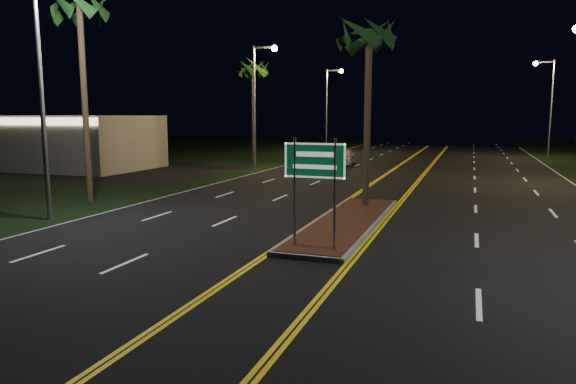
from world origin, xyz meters
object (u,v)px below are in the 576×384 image
at_px(commercial_building, 55,142).
at_px(streetlight_right_far, 548,97).
at_px(palm_median, 369,35).
at_px(streetlight_left_mid, 259,93).
at_px(car_far, 322,153).
at_px(palm_left_far, 253,69).
at_px(streetlight_left_near, 48,69).
at_px(streetlight_left_far, 330,100).
at_px(palm_left_near, 79,9).
at_px(median_island, 347,222).
at_px(highway_sign, 315,171).
at_px(car_near, 344,155).

bearing_deg(commercial_building, streetlight_right_far, 31.01).
bearing_deg(palm_median, streetlight_left_mid, 128.17).
relative_size(streetlight_left_mid, car_far, 1.90).
height_order(streetlight_right_far, palm_left_far, streetlight_right_far).
relative_size(streetlight_left_near, streetlight_left_far, 1.00).
distance_m(palm_left_near, car_far, 25.24).
bearing_deg(palm_median, median_island, -90.00).
distance_m(highway_sign, car_far, 29.85).
distance_m(car_near, car_far, 2.86).
distance_m(highway_sign, palm_left_far, 28.77).
bearing_deg(median_island, car_near, 103.68).
height_order(highway_sign, palm_median, palm_median).
relative_size(highway_sign, palm_left_far, 0.36).
xyz_separation_m(car_near, car_far, (-2.34, 1.64, 0.02)).
relative_size(streetlight_left_mid, palm_median, 1.08).
relative_size(highway_sign, palm_left_near, 0.33).
bearing_deg(car_far, highway_sign, -77.35).
relative_size(streetlight_left_near, palm_left_far, 1.02).
relative_size(streetlight_right_far, car_far, 1.90).
height_order(commercial_building, streetlight_right_far, streetlight_right_far).
distance_m(streetlight_left_near, car_near, 26.83).
xyz_separation_m(streetlight_right_far, palm_median, (-10.61, -31.50, 1.62)).
distance_m(commercial_building, car_near, 22.73).
height_order(streetlight_left_near, streetlight_right_far, same).
relative_size(highway_sign, streetlight_left_near, 0.36).
height_order(median_island, streetlight_left_far, streetlight_left_far).
relative_size(palm_left_far, car_far, 1.85).
bearing_deg(palm_left_far, palm_median, -53.82).
bearing_deg(car_near, palm_median, -80.77).
bearing_deg(car_far, car_near, -37.76).
bearing_deg(palm_left_far, streetlight_left_near, -84.79).
height_order(highway_sign, palm_left_near, palm_left_near).
xyz_separation_m(median_island, palm_median, (0.00, 3.50, 7.19)).
height_order(palm_left_far, car_far, palm_left_far).
bearing_deg(median_island, commercial_building, 153.45).
bearing_deg(car_near, palm_left_near, -114.36).
height_order(highway_sign, car_far, highway_sign).
bearing_deg(palm_left_near, palm_left_far, 90.86).
distance_m(commercial_building, car_far, 21.49).
xyz_separation_m(streetlight_left_near, palm_left_far, (-2.19, 24.00, 2.09)).
distance_m(commercial_building, palm_median, 28.18).
xyz_separation_m(streetlight_left_near, streetlight_right_far, (21.23, 38.00, 0.00)).
distance_m(streetlight_left_mid, palm_left_far, 5.01).
bearing_deg(streetlight_left_mid, streetlight_right_far, 40.30).
relative_size(palm_left_near, palm_left_far, 1.11).
bearing_deg(highway_sign, median_island, 90.00).
bearing_deg(median_island, highway_sign, -90.00).
bearing_deg(highway_sign, palm_left_near, 157.40).
bearing_deg(palm_left_near, commercial_building, 138.39).
height_order(streetlight_right_far, palm_median, streetlight_right_far).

